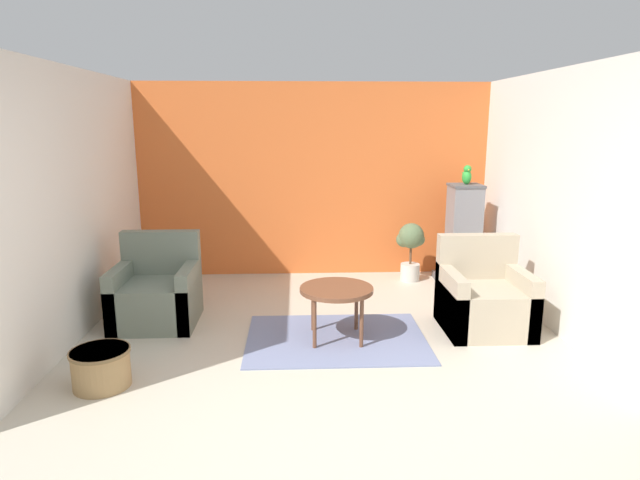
% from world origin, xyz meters
% --- Properties ---
extents(ground_plane, '(20.00, 20.00, 0.00)m').
position_xyz_m(ground_plane, '(0.00, 0.00, 0.00)').
color(ground_plane, beige).
rests_on(ground_plane, ground).
extents(wall_back_accent, '(4.62, 0.06, 2.48)m').
position_xyz_m(wall_back_accent, '(0.00, 3.76, 1.24)').
color(wall_back_accent, orange).
rests_on(wall_back_accent, ground_plane).
extents(wall_left, '(0.06, 3.73, 2.48)m').
position_xyz_m(wall_left, '(-2.28, 1.87, 1.24)').
color(wall_left, silver).
rests_on(wall_left, ground_plane).
extents(wall_right, '(0.06, 3.73, 2.48)m').
position_xyz_m(wall_right, '(2.28, 1.87, 1.24)').
color(wall_right, silver).
rests_on(wall_right, ground_plane).
extents(area_rug, '(1.66, 1.23, 0.01)m').
position_xyz_m(area_rug, '(0.13, 1.49, 0.01)').
color(area_rug, slate).
rests_on(area_rug, ground_plane).
extents(coffee_table, '(0.68, 0.68, 0.51)m').
position_xyz_m(coffee_table, '(0.13, 1.49, 0.46)').
color(coffee_table, brown).
rests_on(coffee_table, ground_plane).
extents(armchair_left, '(0.79, 0.76, 0.89)m').
position_xyz_m(armchair_left, '(-1.64, 2.00, 0.29)').
color(armchair_left, slate).
rests_on(armchair_left, ground_plane).
extents(armchair_right, '(0.79, 0.76, 0.89)m').
position_xyz_m(armchair_right, '(1.59, 1.69, 0.29)').
color(armchair_right, tan).
rests_on(armchair_right, ground_plane).
extents(birdcage, '(0.59, 0.59, 1.24)m').
position_xyz_m(birdcage, '(1.84, 3.23, 0.57)').
color(birdcage, '#555559').
rests_on(birdcage, ground_plane).
extents(parrot, '(0.11, 0.20, 0.24)m').
position_xyz_m(parrot, '(1.84, 3.23, 1.35)').
color(parrot, green).
rests_on(parrot, birdcage).
extents(potted_plant, '(0.35, 0.32, 0.74)m').
position_xyz_m(potted_plant, '(1.22, 3.35, 0.47)').
color(potted_plant, beige).
rests_on(potted_plant, ground_plane).
extents(wicker_basket, '(0.45, 0.45, 0.30)m').
position_xyz_m(wicker_basket, '(-1.73, 0.67, 0.16)').
color(wicker_basket, '#A37F51').
rests_on(wicker_basket, ground_plane).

